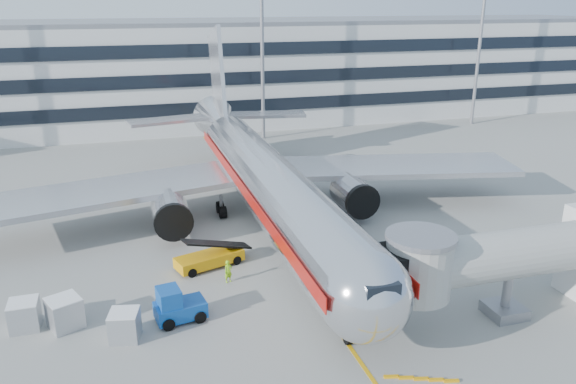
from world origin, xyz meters
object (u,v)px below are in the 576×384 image
object	(u,v)px
cargo_container_right	(24,315)
cargo_container_front	(125,325)
main_jet	(261,175)
ramp_worker	(228,271)
baggage_tug	(177,306)
belt_loader	(209,258)
cargo_container_left	(65,313)

from	to	relation	value
cargo_container_right	cargo_container_front	xyz separation A→B (m)	(5.67, -2.86, -0.02)
main_jet	ramp_worker	bearing A→B (deg)	-115.85
baggage_tug	ramp_worker	world-z (taller)	baggage_tug
baggage_tug	cargo_container_front	world-z (taller)	baggage_tug
cargo_container_front	ramp_worker	distance (m)	8.66
cargo_container_front	ramp_worker	size ratio (longest dim) A/B	1.21
belt_loader	baggage_tug	bearing A→B (deg)	-114.52
baggage_tug	ramp_worker	bearing A→B (deg)	45.30
belt_loader	cargo_container_right	size ratio (longest dim) A/B	3.01
baggage_tug	cargo_container_front	bearing A→B (deg)	-161.18
cargo_container_front	cargo_container_left	bearing A→B (deg)	145.69
cargo_container_left	cargo_container_front	bearing A→B (deg)	-34.31
baggage_tug	cargo_container_right	xyz separation A→B (m)	(-8.77, 1.80, -0.09)
ramp_worker	belt_loader	bearing A→B (deg)	87.87
cargo_container_front	baggage_tug	bearing A→B (deg)	18.82
belt_loader	cargo_container_right	bearing A→B (deg)	-157.33
cargo_container_right	ramp_worker	size ratio (longest dim) A/B	1.10
main_jet	baggage_tug	size ratio (longest dim) A/B	15.74
belt_loader	ramp_worker	size ratio (longest dim) A/B	3.31
main_jet	cargo_container_left	xyz separation A→B (m)	(-15.49, -13.19, -3.28)
main_jet	cargo_container_right	bearing A→B (deg)	-144.60
belt_loader	cargo_container_left	size ratio (longest dim) A/B	2.28
main_jet	cargo_container_front	bearing A→B (deg)	-128.01
main_jet	belt_loader	xyz separation A→B (m)	(-5.93, -7.68, -3.53)
cargo_container_left	cargo_container_right	world-z (taller)	cargo_container_left
belt_loader	ramp_worker	xyz separation A→B (m)	(0.86, -2.77, 0.10)
cargo_container_left	cargo_container_right	size ratio (longest dim) A/B	1.32
main_jet	cargo_container_right	size ratio (longest dim) A/B	28.70
main_jet	cargo_container_left	distance (m)	20.60
belt_loader	baggage_tug	xyz separation A→B (m)	(-3.08, -6.75, 0.27)
belt_loader	cargo_container_left	xyz separation A→B (m)	(-9.56, -5.51, 0.24)
main_jet	cargo_container_front	world-z (taller)	main_jet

